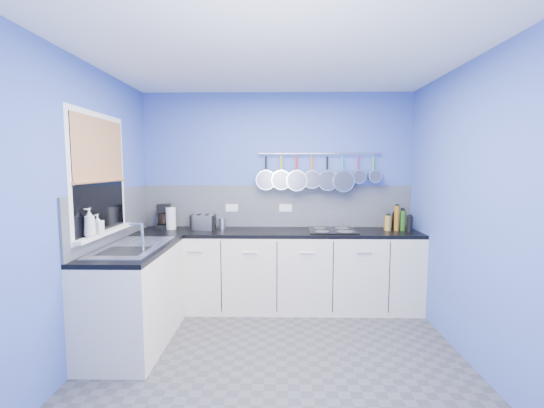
{
  "coord_description": "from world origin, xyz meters",
  "views": [
    {
      "loc": [
        0.02,
        -2.94,
        1.62
      ],
      "look_at": [
        -0.05,
        0.75,
        1.25
      ],
      "focal_mm": 24.3,
      "sensor_mm": 36.0,
      "label": 1
    }
  ],
  "objects_px": {
    "soap_bottle_a": "(89,223)",
    "paper_towel": "(171,218)",
    "coffee_maker": "(164,216)",
    "canister": "(222,223)",
    "toaster": "(203,222)",
    "soap_bottle_b": "(98,224)",
    "hob": "(332,230)"
  },
  "relations": [
    {
      "from": "soap_bottle_a",
      "to": "hob",
      "type": "relative_size",
      "value": 0.45
    },
    {
      "from": "coffee_maker",
      "to": "hob",
      "type": "distance_m",
      "value": 1.97
    },
    {
      "from": "paper_towel",
      "to": "canister",
      "type": "xyz_separation_m",
      "value": [
        0.59,
        0.05,
        -0.07
      ]
    },
    {
      "from": "paper_towel",
      "to": "hob",
      "type": "xyz_separation_m",
      "value": [
        1.86,
        -0.08,
        -0.12
      ]
    },
    {
      "from": "coffee_maker",
      "to": "canister",
      "type": "xyz_separation_m",
      "value": [
        0.69,
        0.01,
        -0.08
      ]
    },
    {
      "from": "paper_towel",
      "to": "canister",
      "type": "distance_m",
      "value": 0.6
    },
    {
      "from": "soap_bottle_a",
      "to": "paper_towel",
      "type": "xyz_separation_m",
      "value": [
        0.29,
        1.27,
        -0.14
      ]
    },
    {
      "from": "paper_towel",
      "to": "hob",
      "type": "distance_m",
      "value": 1.87
    },
    {
      "from": "soap_bottle_b",
      "to": "hob",
      "type": "bearing_deg",
      "value": 26.13
    },
    {
      "from": "soap_bottle_b",
      "to": "toaster",
      "type": "distance_m",
      "value": 1.31
    },
    {
      "from": "soap_bottle_b",
      "to": "hob",
      "type": "relative_size",
      "value": 0.32
    },
    {
      "from": "soap_bottle_a",
      "to": "canister",
      "type": "xyz_separation_m",
      "value": [
        0.88,
        1.32,
        -0.21
      ]
    },
    {
      "from": "soap_bottle_b",
      "to": "toaster",
      "type": "bearing_deg",
      "value": 58.87
    },
    {
      "from": "soap_bottle_a",
      "to": "coffee_maker",
      "type": "distance_m",
      "value": 1.34
    },
    {
      "from": "toaster",
      "to": "hob",
      "type": "bearing_deg",
      "value": 10.53
    },
    {
      "from": "paper_towel",
      "to": "hob",
      "type": "bearing_deg",
      "value": -2.51
    },
    {
      "from": "coffee_maker",
      "to": "hob",
      "type": "xyz_separation_m",
      "value": [
        1.96,
        -0.13,
        -0.14
      ]
    },
    {
      "from": "coffee_maker",
      "to": "toaster",
      "type": "relative_size",
      "value": 1.08
    },
    {
      "from": "hob",
      "to": "toaster",
      "type": "bearing_deg",
      "value": 177.64
    },
    {
      "from": "toaster",
      "to": "hob",
      "type": "relative_size",
      "value": 0.5
    },
    {
      "from": "soap_bottle_a",
      "to": "coffee_maker",
      "type": "bearing_deg",
      "value": 81.62
    },
    {
      "from": "canister",
      "to": "toaster",
      "type": "bearing_deg",
      "value": -160.66
    },
    {
      "from": "soap_bottle_a",
      "to": "toaster",
      "type": "bearing_deg",
      "value": 61.61
    },
    {
      "from": "soap_bottle_b",
      "to": "toaster",
      "type": "xyz_separation_m",
      "value": [
        0.68,
        1.12,
        -0.15
      ]
    },
    {
      "from": "soap_bottle_a",
      "to": "hob",
      "type": "bearing_deg",
      "value": 28.88
    },
    {
      "from": "soap_bottle_a",
      "to": "coffee_maker",
      "type": "relative_size",
      "value": 0.83
    },
    {
      "from": "coffee_maker",
      "to": "paper_towel",
      "type": "bearing_deg",
      "value": -36.94
    },
    {
      "from": "coffee_maker",
      "to": "toaster",
      "type": "bearing_deg",
      "value": -19.55
    },
    {
      "from": "paper_towel",
      "to": "coffee_maker",
      "type": "bearing_deg",
      "value": 154.71
    },
    {
      "from": "hob",
      "to": "soap_bottle_b",
      "type": "bearing_deg",
      "value": -153.87
    },
    {
      "from": "paper_towel",
      "to": "coffee_maker",
      "type": "height_order",
      "value": "coffee_maker"
    },
    {
      "from": "soap_bottle_a",
      "to": "canister",
      "type": "height_order",
      "value": "soap_bottle_a"
    }
  ]
}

